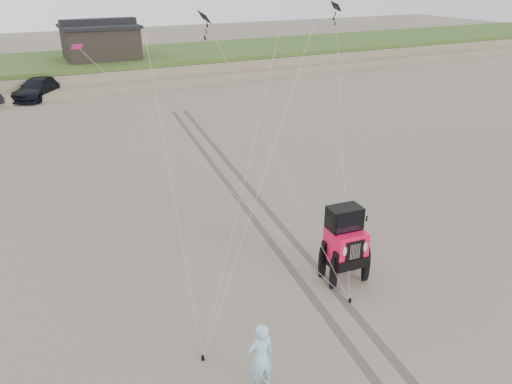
# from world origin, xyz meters

# --- Properties ---
(ground) EXTENTS (160.00, 160.00, 0.00)m
(ground) POSITION_xyz_m (0.00, 0.00, 0.00)
(ground) COLOR #6B6054
(ground) RESTS_ON ground
(dune_ridge) EXTENTS (160.00, 14.25, 1.73)m
(dune_ridge) POSITION_xyz_m (0.00, 37.50, 0.82)
(dune_ridge) COLOR #7A6B54
(dune_ridge) RESTS_ON ground
(cabin) EXTENTS (6.40, 5.40, 3.35)m
(cabin) POSITION_xyz_m (2.00, 37.00, 3.24)
(cabin) COLOR black
(cabin) RESTS_ON dune_ridge
(truck_c) EXTENTS (4.59, 5.39, 1.48)m
(truck_c) POSITION_xyz_m (-4.03, 31.32, 0.74)
(truck_c) COLOR black
(truck_c) RESTS_ON ground
(jeep) EXTENTS (2.67, 5.32, 1.91)m
(jeep) POSITION_xyz_m (1.94, 1.05, 0.96)
(jeep) COLOR #F70E43
(jeep) RESTS_ON ground
(man) EXTENTS (0.65, 0.43, 1.77)m
(man) POSITION_xyz_m (-2.39, -1.71, 0.89)
(man) COLOR #7EA9C3
(man) RESTS_ON ground
(stake_main) EXTENTS (0.08, 0.08, 0.12)m
(stake_main) POSITION_xyz_m (-3.25, -0.28, 0.06)
(stake_main) COLOR black
(stake_main) RESTS_ON ground
(stake_aux) EXTENTS (0.08, 0.08, 0.12)m
(stake_aux) POSITION_xyz_m (1.40, -0.03, 0.06)
(stake_aux) COLOR black
(stake_aux) RESTS_ON ground
(tire_tracks) EXTENTS (5.22, 29.74, 0.01)m
(tire_tracks) POSITION_xyz_m (2.00, 8.00, 0.00)
(tire_tracks) COLOR #4C443D
(tire_tracks) RESTS_ON ground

